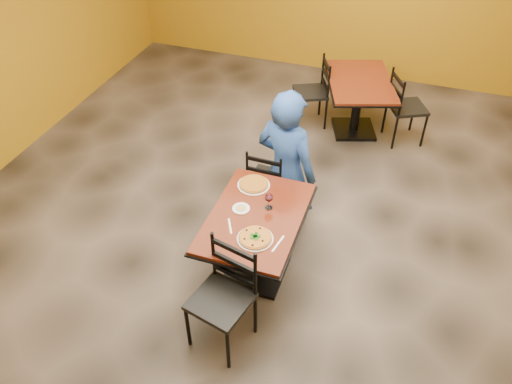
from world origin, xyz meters
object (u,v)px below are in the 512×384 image
at_px(chair_main_near, 221,301).
at_px(wine_glass, 269,200).
at_px(chair_main_far, 269,180).
at_px(plate_main, 255,239).
at_px(table_main, 256,232).
at_px(plate_far, 254,185).
at_px(chair_second_left, 310,93).
at_px(diner, 287,155).
at_px(pizza_far, 254,184).
at_px(chair_second_right, 407,108).
at_px(pizza_main, 255,237).
at_px(table_second, 359,94).
at_px(side_plate, 241,209).

xyz_separation_m(chair_main_near, wine_glass, (0.10, 0.94, 0.34)).
xyz_separation_m(chair_main_far, plate_main, (0.25, -1.18, 0.32)).
relative_size(table_main, chair_main_far, 1.41).
bearing_deg(plate_far, chair_second_left, 91.07).
bearing_deg(diner, pizza_far, 92.22).
relative_size(diner, wine_glass, 8.21).
xyz_separation_m(chair_second_right, diner, (-1.07, -1.83, 0.26)).
height_order(chair_main_far, chair_second_right, chair_second_right).
xyz_separation_m(chair_second_left, diner, (0.20, -1.83, 0.28)).
bearing_deg(wine_glass, chair_second_left, 95.90).
relative_size(pizza_main, plate_far, 0.92).
xyz_separation_m(table_main, wine_glass, (0.07, 0.14, 0.28)).
bearing_deg(plate_main, table_second, 83.72).
bearing_deg(wine_glass, side_plate, -157.50).
relative_size(chair_second_left, plate_main, 2.98).
bearing_deg(chair_second_left, table_main, -21.06).
xyz_separation_m(plate_main, wine_glass, (-0.01, 0.42, 0.08)).
bearing_deg(diner, wine_glass, 111.93).
relative_size(table_main, table_second, 0.88).
height_order(chair_main_far, side_plate, chair_main_far).
xyz_separation_m(table_second, pizza_main, (-0.34, -3.10, 0.22)).
xyz_separation_m(chair_main_near, chair_second_left, (-0.18, 3.62, -0.04)).
relative_size(diner, side_plate, 9.24).
height_order(table_main, pizza_main, pizza_main).
bearing_deg(table_second, pizza_main, -96.28).
bearing_deg(diner, chair_second_right, -103.64).
bearing_deg(diner, plate_far, 92.22).
bearing_deg(diner, chair_main_near, 105.93).
distance_m(plate_far, side_plate, 0.35).
distance_m(chair_second_right, pizza_main, 3.26).
relative_size(chair_main_far, pizza_far, 3.12).
height_order(chair_second_left, plate_far, chair_second_left).
relative_size(chair_second_left, wine_glass, 5.13).
xyz_separation_m(chair_main_near, diner, (0.02, 1.79, 0.24)).
bearing_deg(pizza_main, chair_second_right, 72.54).
height_order(table_main, side_plate, side_plate).
relative_size(chair_main_near, wine_glass, 5.52).
distance_m(table_main, table_second, 2.85).
distance_m(chair_main_near, wine_glass, 1.00).
distance_m(chair_main_near, chair_second_left, 3.62).
height_order(chair_second_right, wine_glass, chair_second_right).
xyz_separation_m(table_second, plate_far, (-0.59, -2.43, 0.20)).
relative_size(table_main, diner, 0.83).
distance_m(pizza_main, wine_glass, 0.42).
bearing_deg(table_second, chair_main_near, -97.20).
xyz_separation_m(table_second, chair_second_right, (0.63, 0.00, -0.08)).
xyz_separation_m(chair_main_far, pizza_far, (0.00, -0.50, 0.33)).
xyz_separation_m(table_second, chair_main_near, (-0.46, -3.62, -0.06)).
distance_m(chair_main_near, plate_far, 1.23).
distance_m(chair_second_left, plate_far, 2.44).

